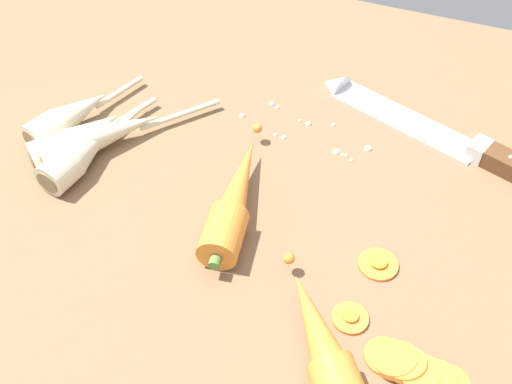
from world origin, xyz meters
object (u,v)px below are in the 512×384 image
object	(u,v)px
whole_carrot_second	(323,347)
parsnip_mid_left	(97,137)
carrot_slice_stray_mid	(378,263)
whole_carrot	(234,200)
parsnip_mid_right	(70,117)
carrot_slice_stray_near	(350,317)
parsnip_back	(81,153)
carrot_slice_stack	(415,370)
parsnip_front	(80,139)
chefs_knife	(435,131)

from	to	relation	value
whole_carrot_second	parsnip_mid_left	xyz separation A→B (cm)	(-33.35, 16.47, -0.12)
carrot_slice_stray_mid	whole_carrot_second	bearing A→B (deg)	-100.51
whole_carrot	parsnip_mid_right	distance (cm)	24.98
carrot_slice_stray_near	carrot_slice_stray_mid	bearing A→B (deg)	82.36
parsnip_back	carrot_slice_stack	world-z (taller)	parsnip_back
parsnip_front	parsnip_mid_right	world-z (taller)	same
parsnip_back	carrot_slice_stray_mid	world-z (taller)	parsnip_back
parsnip_front	carrot_slice_stack	world-z (taller)	parsnip_front
whole_carrot	carrot_slice_stray_mid	bearing A→B (deg)	-4.09
whole_carrot_second	parsnip_front	bearing A→B (deg)	156.19
parsnip_mid_right	carrot_slice_stray_mid	world-z (taller)	parsnip_mid_right
carrot_slice_stray_mid	parsnip_back	bearing A→B (deg)	177.76
chefs_knife	carrot_slice_stack	bearing A→B (deg)	-82.70
whole_carrot	whole_carrot_second	xyz separation A→B (cm)	(14.11, -13.18, -0.00)
whole_carrot	carrot_slice_stack	distance (cm)	25.05
whole_carrot_second	parsnip_mid_right	world-z (taller)	whole_carrot_second
parsnip_mid_left	parsnip_back	size ratio (longest dim) A/B	1.16
parsnip_mid_left	parsnip_mid_right	world-z (taller)	same
parsnip_back	carrot_slice_stray_mid	distance (cm)	35.83
chefs_knife	whole_carrot	distance (cm)	27.61
parsnip_back	carrot_slice_stray_mid	xyz separation A→B (cm)	(35.77, -1.40, -1.62)
carrot_slice_stray_near	carrot_slice_stray_mid	world-z (taller)	same
whole_carrot_second	carrot_slice_stack	size ratio (longest dim) A/B	1.62
chefs_knife	parsnip_front	world-z (taller)	parsnip_front
carrot_slice_stack	parsnip_mid_left	bearing A→B (deg)	160.01
chefs_knife	parsnip_back	size ratio (longest dim) A/B	1.94
chefs_knife	parsnip_back	xyz separation A→B (cm)	(-37.34, -20.73, 1.33)
parsnip_mid_right	parsnip_back	world-z (taller)	same
whole_carrot_second	parsnip_front	world-z (taller)	whole_carrot_second
carrot_slice_stack	parsnip_back	bearing A→B (deg)	163.92
whole_carrot	whole_carrot_second	distance (cm)	19.31
parsnip_front	carrot_slice_stack	size ratio (longest dim) A/B	1.81
whole_carrot	carrot_slice_stray_near	size ratio (longest dim) A/B	6.05
carrot_slice_stray_near	carrot_slice_stray_mid	size ratio (longest dim) A/B	0.87
chefs_knife	carrot_slice_stack	world-z (taller)	carrot_slice_stack
whole_carrot	parsnip_back	xyz separation A→B (cm)	(-19.43, 0.23, -0.12)
parsnip_mid_left	whole_carrot_second	bearing A→B (deg)	-26.29
whole_carrot_second	parsnip_mid_right	distance (cm)	42.72
chefs_knife	parsnip_front	xyz separation A→B (cm)	(-38.86, -18.67, 1.33)
chefs_knife	parsnip_mid_right	xyz separation A→B (cm)	(-42.32, -15.68, 1.33)
whole_carrot_second	carrot_slice_stray_mid	xyz separation A→B (cm)	(2.23, 12.01, -1.74)
carrot_slice_stack	whole_carrot	bearing A→B (deg)	152.02
whole_carrot_second	parsnip_back	bearing A→B (deg)	158.21
whole_carrot_second	carrot_slice_stray_near	bearing A→B (deg)	75.41
whole_carrot	carrot_slice_stack	bearing A→B (deg)	-27.98
parsnip_mid_right	parsnip_back	distance (cm)	7.10
chefs_knife	parsnip_mid_right	distance (cm)	45.15
parsnip_front	parsnip_mid_left	world-z (taller)	same
parsnip_mid_left	carrot_slice_stray_near	size ratio (longest dim) A/B	5.70
carrot_slice_stray_mid	parsnip_front	bearing A→B (deg)	174.69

